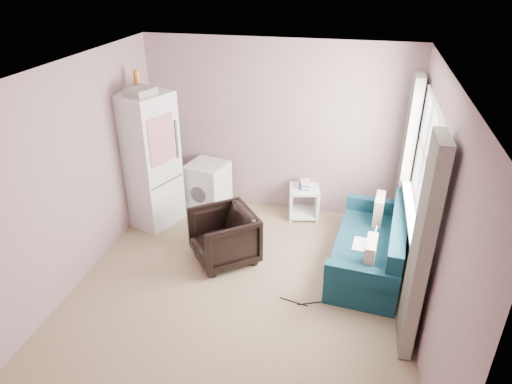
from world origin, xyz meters
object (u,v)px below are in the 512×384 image
armchair (224,234)px  washing_machine (208,186)px  side_table (304,200)px  sofa (373,249)px  fridge (148,159)px

armchair → washing_machine: (-0.60, 1.17, 0.03)m
side_table → armchair: bearing=-122.1°
sofa → washing_machine: bearing=164.0°
fridge → washing_machine: bearing=54.5°
sofa → fridge: bearing=176.5°
fridge → side_table: 2.29m
fridge → washing_machine: 0.99m
fridge → washing_machine: (0.68, 0.46, -0.56)m
armchair → sofa: size_ratio=0.41×
washing_machine → side_table: 1.43m
fridge → washing_machine: size_ratio=2.84×
fridge → side_table: size_ratio=3.73×
fridge → sofa: fridge is taller
armchair → fridge: bearing=-157.6°
armchair → fridge: size_ratio=0.34×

